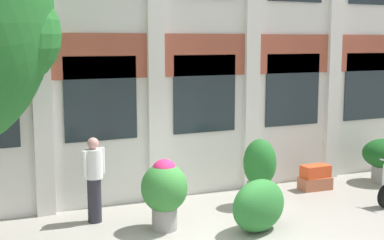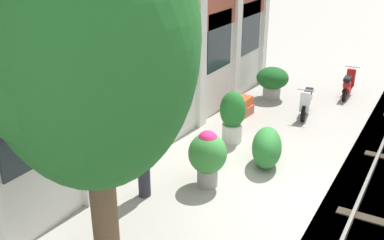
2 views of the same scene
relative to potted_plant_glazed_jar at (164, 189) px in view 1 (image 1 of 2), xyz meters
name	(u,v)px [view 1 (image 1 of 2)]	position (x,y,z in m)	size (l,w,h in m)	color
apartment_facade	(150,16)	(0.53, 2.04, 3.15)	(14.36, 0.64, 7.84)	silver
potted_plant_glazed_jar	(164,189)	(0.00, 0.00, 0.00)	(0.84, 0.84, 1.31)	gray
potted_plant_fluted_column	(260,170)	(2.33, 0.50, 0.00)	(0.68, 0.68, 1.41)	beige
potted_plant_square_trough	(315,178)	(4.16, 1.00, -0.49)	(0.75, 0.47, 0.57)	#B76647
resident_by_doorway	(94,177)	(-1.04, 0.95, 0.11)	(0.49, 0.34, 1.62)	#282833
topiary_hedge	(259,206)	(1.50, -0.79, -0.29)	(1.20, 0.70, 0.95)	#2D7A33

